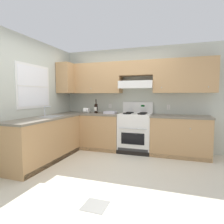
# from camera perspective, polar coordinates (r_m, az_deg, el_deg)

# --- Properties ---
(ground_plane) EXTENTS (7.04, 7.04, 0.00)m
(ground_plane) POSITION_cam_1_polar(r_m,az_deg,el_deg) (3.81, -3.28, -16.02)
(ground_plane) COLOR beige
(floor_accent_tile) EXTENTS (0.30, 0.30, 0.01)m
(floor_accent_tile) POSITION_cam_1_polar(r_m,az_deg,el_deg) (2.67, -4.94, -25.66)
(floor_accent_tile) COLOR slate
(floor_accent_tile) RESTS_ON ground_plane
(wall_back) EXTENTS (4.68, 0.57, 2.55)m
(wall_back) POSITION_cam_1_polar(r_m,az_deg,el_deg) (4.92, 7.76, 6.21)
(wall_back) COLOR beige
(wall_back) RESTS_ON ground_plane
(wall_left) EXTENTS (0.47, 4.00, 2.55)m
(wall_left) POSITION_cam_1_polar(r_m,az_deg,el_deg) (4.58, -21.15, 4.33)
(wall_left) COLOR beige
(wall_left) RESTS_ON ground_plane
(counter_back_run) EXTENTS (3.60, 0.65, 0.91)m
(counter_back_run) POSITION_cam_1_polar(r_m,az_deg,el_deg) (4.77, 4.75, -6.14)
(counter_back_run) COLOR tan
(counter_back_run) RESTS_ON ground_plane
(counter_left_run) EXTENTS (0.63, 1.91, 1.13)m
(counter_left_run) POSITION_cam_1_polar(r_m,az_deg,el_deg) (4.28, -19.11, -7.53)
(counter_left_run) COLOR tan
(counter_left_run) RESTS_ON ground_plane
(stove) EXTENTS (0.76, 0.62, 1.20)m
(stove) POSITION_cam_1_polar(r_m,az_deg,el_deg) (4.74, 6.84, -5.90)
(stove) COLOR white
(stove) RESTS_ON ground_plane
(wine_bottle) EXTENTS (0.08, 0.09, 0.35)m
(wine_bottle) POSITION_cam_1_polar(r_m,az_deg,el_deg) (5.03, -4.72, 1.27)
(wine_bottle) COLOR black
(wine_bottle) RESTS_ON counter_back_run
(bowl) EXTENTS (0.29, 0.23, 0.06)m
(bowl) POSITION_cam_1_polar(r_m,az_deg,el_deg) (4.86, -0.52, -0.24)
(bowl) COLOR silver
(bowl) RESTS_ON counter_back_run
(paper_towel_roll) EXTENTS (0.14, 0.13, 0.13)m
(paper_towel_roll) POSITION_cam_1_polar(r_m,az_deg,el_deg) (5.04, -7.53, 0.45)
(paper_towel_roll) COLOR white
(paper_towel_roll) RESTS_ON counter_back_run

